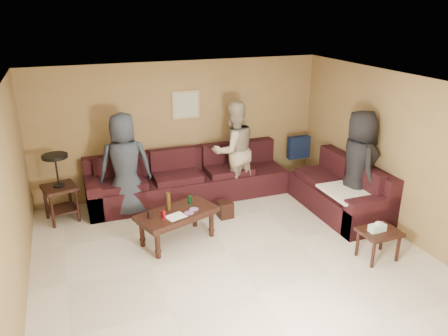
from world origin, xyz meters
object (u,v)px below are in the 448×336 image
(person_middle, at_px, (234,150))
(person_right, at_px, (358,166))
(sectional_sofa, at_px, (240,187))
(side_table_right, at_px, (379,234))
(person_left, at_px, (125,165))
(waste_bin, at_px, (225,209))
(end_table_left, at_px, (59,187))
(coffee_table, at_px, (177,216))

(person_middle, bearing_deg, person_right, 127.86)
(sectional_sofa, relative_size, person_middle, 2.54)
(side_table_right, xyz_separation_m, person_left, (-3.11, 2.72, 0.51))
(sectional_sofa, xyz_separation_m, person_left, (-1.99, 0.30, 0.57))
(waste_bin, relative_size, person_right, 0.15)
(end_table_left, distance_m, person_middle, 3.10)
(end_table_left, xyz_separation_m, person_middle, (3.08, -0.08, 0.30))
(person_middle, relative_size, person_right, 0.98)
(sectional_sofa, relative_size, waste_bin, 16.23)
(side_table_right, bearing_deg, person_right, 68.29)
(waste_bin, bearing_deg, side_table_right, -51.42)
(sectional_sofa, xyz_separation_m, person_middle, (0.01, 0.35, 0.59))
(side_table_right, distance_m, person_middle, 3.03)
(person_right, bearing_deg, end_table_left, 81.66)
(end_table_left, bearing_deg, side_table_right, -34.12)
(end_table_left, bearing_deg, sectional_sofa, -7.93)
(coffee_table, distance_m, waste_bin, 1.13)
(waste_bin, distance_m, person_right, 2.35)
(end_table_left, height_order, side_table_right, end_table_left)
(side_table_right, xyz_separation_m, waste_bin, (-1.58, 1.99, -0.25))
(waste_bin, bearing_deg, end_table_left, 161.78)
(person_left, relative_size, person_right, 0.96)
(waste_bin, height_order, person_left, person_left)
(end_table_left, bearing_deg, coffee_table, -39.68)
(waste_bin, xyz_separation_m, person_middle, (0.46, 0.78, 0.77))
(end_table_left, distance_m, waste_bin, 2.80)
(person_middle, bearing_deg, person_left, -7.21)
(coffee_table, distance_m, end_table_left, 2.14)
(person_middle, bearing_deg, coffee_table, 33.12)
(side_table_right, distance_m, person_left, 4.17)
(end_table_left, relative_size, person_right, 0.63)
(end_table_left, bearing_deg, person_left, -6.74)
(waste_bin, height_order, person_right, person_right)
(sectional_sofa, relative_size, coffee_table, 3.47)
(end_table_left, relative_size, side_table_right, 1.97)
(end_table_left, bearing_deg, person_right, -18.90)
(coffee_table, bearing_deg, person_right, -4.58)
(end_table_left, distance_m, side_table_right, 5.08)
(side_table_right, height_order, waste_bin, side_table_right)
(person_right, bearing_deg, person_middle, 57.10)
(sectional_sofa, height_order, waste_bin, sectional_sofa)
(waste_bin, height_order, person_middle, person_middle)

